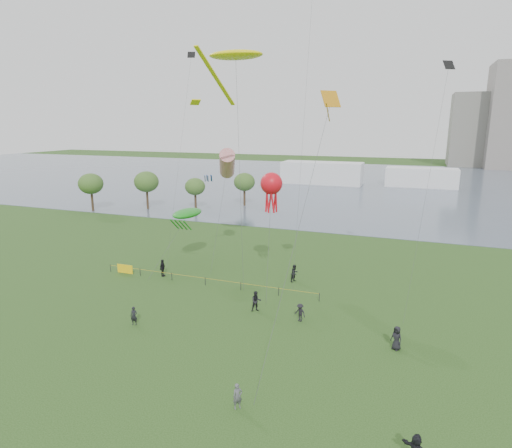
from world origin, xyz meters
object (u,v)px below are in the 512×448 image
(fence, at_px, (155,273))
(kite_stingray, at_px, (235,56))
(kite_octopus, at_px, (271,184))
(kite_flyer, at_px, (238,396))

(fence, xyz_separation_m, kite_stingray, (9.46, 0.75, 21.83))
(kite_stingray, relative_size, kite_octopus, 1.95)
(kite_flyer, xyz_separation_m, kite_stingray, (-7.50, 17.79, 21.59))
(kite_flyer, bearing_deg, fence, 92.28)
(fence, height_order, kite_stingray, kite_stingray)
(kite_stingray, bearing_deg, kite_octopus, 12.15)
(kite_flyer, height_order, kite_stingray, kite_stingray)
(fence, bearing_deg, kite_stingray, 4.51)
(fence, distance_m, kite_stingray, 23.80)
(kite_stingray, bearing_deg, fence, 164.56)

